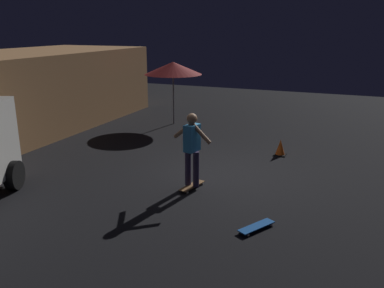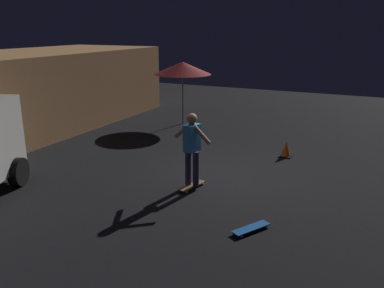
% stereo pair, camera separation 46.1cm
% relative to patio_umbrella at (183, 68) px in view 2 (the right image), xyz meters
% --- Properties ---
extents(ground_plane, '(28.00, 28.00, 0.00)m').
position_rel_patio_umbrella_xyz_m(ground_plane, '(-4.52, -3.29, -2.07)').
color(ground_plane, black).
extents(low_building, '(11.34, 4.42, 2.68)m').
position_rel_patio_umbrella_xyz_m(low_building, '(-3.18, 4.65, -0.73)').
color(low_building, tan).
rests_on(low_building, ground_plane).
extents(patio_umbrella, '(2.10, 2.10, 2.30)m').
position_rel_patio_umbrella_xyz_m(patio_umbrella, '(0.00, 0.00, 0.00)').
color(patio_umbrella, slate).
rests_on(patio_umbrella, ground_plane).
extents(skateboard_ridden, '(0.80, 0.36, 0.07)m').
position_rel_patio_umbrella_xyz_m(skateboard_ridden, '(-5.56, -3.02, -2.02)').
color(skateboard_ridden, olive).
rests_on(skateboard_ridden, ground_plane).
extents(skateboard_spare, '(0.78, 0.56, 0.07)m').
position_rel_patio_umbrella_xyz_m(skateboard_spare, '(-6.89, -4.83, -2.02)').
color(skateboard_spare, '#1959B2').
rests_on(skateboard_spare, ground_plane).
extents(skater, '(0.42, 0.98, 1.67)m').
position_rel_patio_umbrella_xyz_m(skater, '(-5.56, -3.02, -1.04)').
color(skater, '#382D4C').
rests_on(skater, skateboard_ridden).
extents(traffic_cone, '(0.34, 0.34, 0.46)m').
position_rel_patio_umbrella_xyz_m(traffic_cone, '(-2.35, -4.43, -1.86)').
color(traffic_cone, black).
rests_on(traffic_cone, ground_plane).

